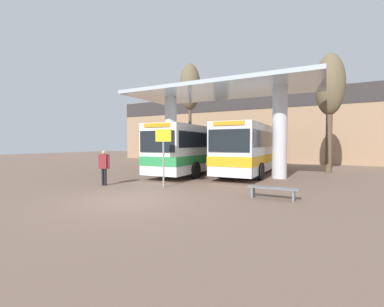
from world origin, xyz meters
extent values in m
plane|color=#755B4C|center=(0.00, 0.00, 0.00)|extent=(100.00, 100.00, 0.00)
cube|color=#9E7A5B|center=(0.00, 22.31, 4.01)|extent=(40.00, 0.50, 8.01)
cube|color=#332D2D|center=(0.00, 22.31, 7.05)|extent=(40.00, 0.58, 1.92)
cylinder|color=silver|center=(-3.96, 9.03, 2.82)|extent=(0.88, 0.88, 5.64)
cylinder|color=silver|center=(3.96, 9.03, 2.82)|extent=(0.88, 0.88, 5.64)
cube|color=#A8B7C1|center=(0.00, 9.03, 5.76)|extent=(12.92, 5.83, 0.24)
cube|color=white|center=(-1.88, 10.19, 1.82)|extent=(2.72, 12.12, 2.96)
cube|color=black|center=(-1.88, 10.19, 2.38)|extent=(2.74, 11.64, 0.95)
cube|color=#2D934C|center=(-1.88, 10.19, 1.15)|extent=(2.76, 12.16, 0.53)
cube|color=black|center=(-1.75, 4.12, 2.26)|extent=(2.25, 0.11, 1.19)
cube|color=orange|center=(-1.75, 4.12, 3.16)|extent=(1.72, 0.09, 0.22)
cylinder|color=black|center=(-3.02, 6.42, 0.52)|extent=(0.30, 1.04, 1.03)
cylinder|color=black|center=(-0.57, 6.47, 0.52)|extent=(0.30, 1.04, 1.03)
cylinder|color=black|center=(-3.18, 13.48, 0.52)|extent=(0.30, 1.04, 1.03)
cylinder|color=black|center=(-0.73, 13.53, 0.52)|extent=(0.30, 1.04, 1.03)
cube|color=silver|center=(1.83, 11.09, 1.85)|extent=(2.68, 11.30, 3.03)
cube|color=black|center=(1.83, 11.09, 2.42)|extent=(2.71, 10.85, 0.97)
cube|color=orange|center=(1.83, 11.09, 1.17)|extent=(2.72, 11.34, 0.54)
cube|color=black|center=(1.93, 5.43, 2.30)|extent=(2.28, 0.10, 1.21)
cube|color=orange|center=(1.93, 5.43, 3.22)|extent=(1.73, 0.08, 0.22)
cylinder|color=black|center=(0.65, 7.58, 0.52)|extent=(0.30, 1.04, 1.03)
cylinder|color=black|center=(3.13, 7.62, 0.52)|extent=(0.30, 1.04, 1.03)
cylinder|color=black|center=(0.54, 14.16, 0.52)|extent=(0.30, 1.04, 1.03)
cylinder|color=black|center=(3.01, 14.21, 0.52)|extent=(0.30, 1.04, 1.03)
cube|color=slate|center=(4.74, 2.64, 0.44)|extent=(1.90, 0.44, 0.04)
cube|color=slate|center=(3.98, 2.64, 0.21)|extent=(0.07, 0.37, 0.42)
cube|color=slate|center=(5.49, 2.64, 0.21)|extent=(0.07, 0.37, 0.42)
cylinder|color=gray|center=(-0.51, 2.94, 1.12)|extent=(0.09, 0.09, 2.24)
cube|color=gold|center=(-0.51, 2.94, 2.54)|extent=(0.90, 0.06, 0.60)
cylinder|color=black|center=(-3.59, 1.97, 0.43)|extent=(0.14, 0.14, 0.87)
cylinder|color=black|center=(-3.43, 2.00, 0.43)|extent=(0.14, 0.14, 0.87)
cube|color=maroon|center=(-3.51, 1.98, 1.23)|extent=(0.50, 0.33, 0.72)
sphere|color=tan|center=(-3.51, 1.98, 1.69)|extent=(0.20, 0.20, 0.20)
cylinder|color=maroon|center=(-3.79, 1.94, 1.24)|extent=(0.11, 0.11, 0.61)
cylinder|color=maroon|center=(-3.23, 2.03, 1.24)|extent=(0.11, 0.11, 0.61)
cylinder|color=brown|center=(6.66, 13.76, 2.61)|extent=(0.43, 0.43, 5.21)
ellipsoid|color=brown|center=(6.66, 13.76, 6.43)|extent=(2.02, 2.02, 4.45)
cylinder|color=brown|center=(-5.22, 14.45, 3.20)|extent=(0.29, 0.29, 6.40)
ellipsoid|color=brown|center=(-5.22, 14.45, 7.62)|extent=(2.01, 2.01, 4.42)
cube|color=#B2B7BC|center=(-1.61, 18.12, 0.92)|extent=(4.52, 2.03, 1.35)
cube|color=#1E2328|center=(-1.61, 18.12, 1.95)|extent=(2.53, 1.75, 0.71)
cylinder|color=black|center=(-0.31, 19.07, 0.34)|extent=(0.70, 0.27, 0.68)
cylinder|color=black|center=(-0.18, 17.37, 0.34)|extent=(0.70, 0.27, 0.68)
cylinder|color=black|center=(-3.03, 18.87, 0.34)|extent=(0.70, 0.27, 0.68)
cylinder|color=black|center=(-2.91, 17.17, 0.34)|extent=(0.70, 0.27, 0.68)
camera|label=1|loc=(6.55, -7.46, 2.14)|focal=24.00mm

